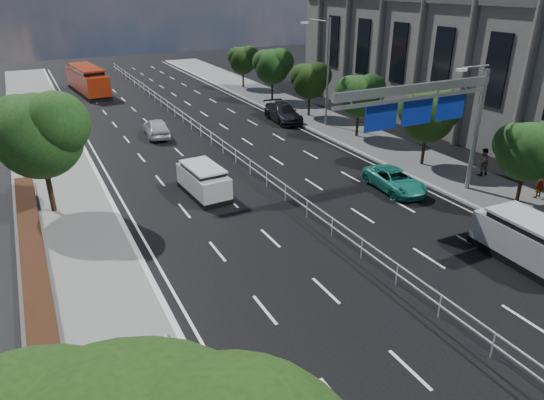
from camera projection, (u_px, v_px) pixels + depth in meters
ground at (471, 343)px, 16.96m from camera, size 160.00×160.00×0.00m
median_fence at (226, 149)px, 34.99m from camera, size 0.05×85.00×1.02m
hedge_near at (47, 369)px, 15.32m from camera, size 1.00×36.00×0.44m
toilet_sign at (153, 390)px, 11.18m from camera, size 1.62×0.18×4.34m
overhead_gantry at (430, 105)px, 25.62m from camera, size 10.24×0.38×7.45m
streetlight_far at (325, 66)px, 40.29m from camera, size 2.78×2.40×9.00m
civic_hall at (479, 49)px, 42.12m from camera, size 14.40×36.00×14.35m
near_tree_back at (40, 131)px, 24.66m from camera, size 4.84×4.51×6.69m
far_tree_c at (529, 148)px, 25.90m from camera, size 3.52×3.28×4.94m
far_tree_d at (429, 113)px, 31.88m from camera, size 3.85×3.59×5.34m
far_tree_e at (360, 94)px, 38.01m from camera, size 3.63×3.38×5.13m
far_tree_f at (310, 79)px, 44.12m from camera, size 3.52×3.28×5.02m
far_tree_g at (273, 65)px, 50.10m from camera, size 3.96×3.69×5.45m
far_tree_h at (243, 59)px, 56.31m from camera, size 3.41×3.18×4.91m
white_minivan at (204, 181)px, 28.45m from camera, size 2.07×4.32×1.83m
red_bus at (87, 80)px, 54.31m from camera, size 3.45×10.37×3.04m
near_car_silver at (157, 128)px, 39.44m from camera, size 2.14×4.46×1.47m
near_car_dark at (94, 79)px, 59.27m from camera, size 2.20×4.89×1.56m
silver_minivan at (530, 241)px, 21.52m from camera, size 2.33×5.07×2.07m
parked_car_teal at (395, 180)px, 29.21m from camera, size 2.45×4.70×1.26m
parked_car_dark at (283, 113)px, 43.80m from camera, size 2.61×5.45×1.53m
pedestrian_a at (540, 182)px, 27.74m from camera, size 0.75×0.55×1.89m
pedestrian_b at (483, 162)px, 31.02m from camera, size 0.97×0.81×1.80m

